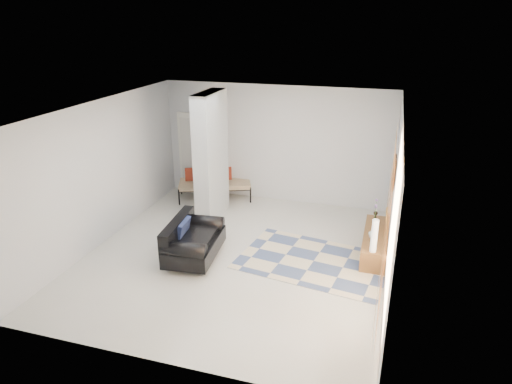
% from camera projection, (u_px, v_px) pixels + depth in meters
% --- Properties ---
extents(floor, '(6.00, 6.00, 0.00)m').
position_uv_depth(floor, '(236.00, 255.00, 8.69)').
color(floor, beige).
rests_on(floor, ground).
extents(ceiling, '(6.00, 6.00, 0.00)m').
position_uv_depth(ceiling, '(233.00, 109.00, 7.68)').
color(ceiling, white).
rests_on(ceiling, wall_back).
extents(wall_back, '(6.00, 0.00, 6.00)m').
position_uv_depth(wall_back, '(276.00, 144.00, 10.86)').
color(wall_back, silver).
rests_on(wall_back, ground).
extents(wall_front, '(6.00, 0.00, 6.00)m').
position_uv_depth(wall_front, '(153.00, 270.00, 5.51)').
color(wall_front, silver).
rests_on(wall_front, ground).
extents(wall_left, '(0.00, 6.00, 6.00)m').
position_uv_depth(wall_left, '(102.00, 173.00, 8.92)').
color(wall_left, silver).
rests_on(wall_left, ground).
extents(wall_right, '(0.00, 6.00, 6.00)m').
position_uv_depth(wall_right, '(393.00, 204.00, 7.45)').
color(wall_right, silver).
rests_on(wall_right, ground).
extents(partition_column, '(0.35, 1.20, 2.80)m').
position_uv_depth(partition_column, '(211.00, 157.00, 9.91)').
color(partition_column, '#B4BABC').
rests_on(partition_column, floor).
extents(hallway_door, '(0.85, 0.06, 2.04)m').
position_uv_depth(hallway_door, '(195.00, 153.00, 11.53)').
color(hallway_door, white).
rests_on(hallway_door, floor).
extents(curtain, '(0.00, 2.55, 2.55)m').
position_uv_depth(curtain, '(387.00, 230.00, 6.43)').
color(curtain, orange).
rests_on(curtain, wall_right).
extents(wall_art, '(0.04, 0.45, 0.55)m').
position_uv_depth(wall_art, '(394.00, 172.00, 8.17)').
color(wall_art, '#32180D').
rests_on(wall_art, wall_right).
extents(media_console, '(0.45, 1.72, 0.80)m').
position_uv_depth(media_console, '(375.00, 242.00, 8.75)').
color(media_console, brown).
rests_on(media_console, floor).
extents(loveseat, '(0.96, 1.50, 0.76)m').
position_uv_depth(loveseat, '(191.00, 241.00, 8.48)').
color(loveseat, silver).
rests_on(loveseat, floor).
extents(daybed, '(1.90, 1.32, 0.77)m').
position_uv_depth(daybed, '(214.00, 182.00, 11.27)').
color(daybed, black).
rests_on(daybed, floor).
extents(area_rug, '(2.93, 2.18, 0.01)m').
position_uv_depth(area_rug, '(314.00, 261.00, 8.48)').
color(area_rug, beige).
rests_on(area_rug, floor).
extents(cylinder_lamp, '(0.11, 0.11, 0.61)m').
position_uv_depth(cylinder_lamp, '(374.00, 236.00, 7.91)').
color(cylinder_lamp, beige).
rests_on(cylinder_lamp, media_console).
extents(bronze_figurine, '(0.12, 0.12, 0.23)m').
position_uv_depth(bronze_figurine, '(375.00, 217.00, 9.12)').
color(bronze_figurine, black).
rests_on(bronze_figurine, media_console).
extents(vase, '(0.20, 0.20, 0.18)m').
position_uv_depth(vase, '(373.00, 233.00, 8.49)').
color(vase, white).
rests_on(vase, media_console).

